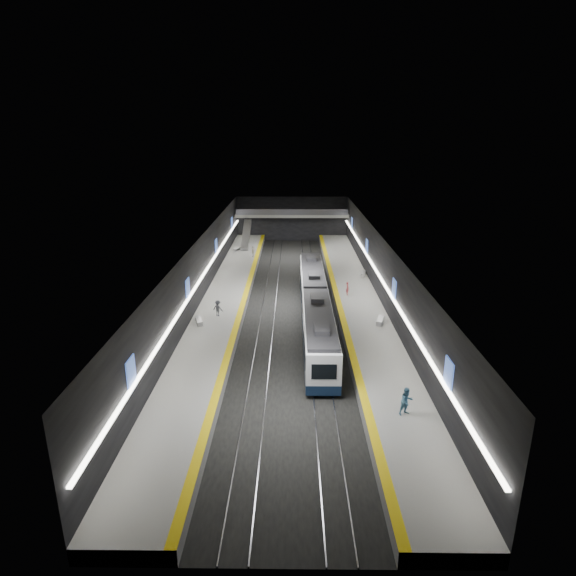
{
  "coord_description": "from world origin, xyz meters",
  "views": [
    {
      "loc": [
        0.2,
        -51.88,
        18.96
      ],
      "look_at": [
        -0.34,
        -0.21,
        2.2
      ],
      "focal_mm": 30.0,
      "sensor_mm": 36.0,
      "label": 1
    }
  ],
  "objects_px": {
    "bench_right_far": "(363,274)",
    "bench_right_near": "(380,321)",
    "passenger_left_a": "(253,252)",
    "train": "(315,304)",
    "bench_left_far": "(237,249)",
    "passenger_left_b": "(218,308)",
    "escalator": "(246,235)",
    "bench_left_near": "(199,321)",
    "passenger_right_a": "(347,289)",
    "passenger_right_b": "(407,402)"
  },
  "relations": [
    {
      "from": "train",
      "to": "bench_right_far",
      "type": "height_order",
      "value": "train"
    },
    {
      "from": "train",
      "to": "passenger_left_b",
      "type": "height_order",
      "value": "train"
    },
    {
      "from": "passenger_left_a",
      "to": "train",
      "type": "bearing_deg",
      "value": 27.29
    },
    {
      "from": "bench_right_far",
      "to": "passenger_right_b",
      "type": "bearing_deg",
      "value": -79.88
    },
    {
      "from": "bench_right_near",
      "to": "passenger_right_a",
      "type": "distance_m",
      "value": 8.92
    },
    {
      "from": "bench_left_far",
      "to": "passenger_left_b",
      "type": "relative_size",
      "value": 1.07
    },
    {
      "from": "passenger_left_b",
      "to": "escalator",
      "type": "bearing_deg",
      "value": -67.62
    },
    {
      "from": "train",
      "to": "passenger_left_a",
      "type": "bearing_deg",
      "value": 108.98
    },
    {
      "from": "passenger_right_a",
      "to": "passenger_left_a",
      "type": "relative_size",
      "value": 0.94
    },
    {
      "from": "train",
      "to": "bench_right_far",
      "type": "xyz_separation_m",
      "value": [
        7.0,
        14.45,
        -0.97
      ]
    },
    {
      "from": "passenger_right_b",
      "to": "passenger_left_b",
      "type": "height_order",
      "value": "passenger_right_b"
    },
    {
      "from": "bench_left_far",
      "to": "passenger_right_a",
      "type": "relative_size",
      "value": 1.16
    },
    {
      "from": "passenger_right_b",
      "to": "passenger_left_a",
      "type": "bearing_deg",
      "value": 84.29
    },
    {
      "from": "train",
      "to": "escalator",
      "type": "relative_size",
      "value": 3.76
    },
    {
      "from": "bench_right_far",
      "to": "bench_right_near",
      "type": "bearing_deg",
      "value": -79.1
    },
    {
      "from": "bench_left_far",
      "to": "passenger_right_a",
      "type": "distance_m",
      "value": 26.59
    },
    {
      "from": "train",
      "to": "bench_left_far",
      "type": "xyz_separation_m",
      "value": [
        -11.27,
        28.15,
        -0.98
      ]
    },
    {
      "from": "bench_right_far",
      "to": "passenger_left_b",
      "type": "xyz_separation_m",
      "value": [
        -16.95,
        -14.92,
        0.61
      ]
    },
    {
      "from": "passenger_left_a",
      "to": "bench_right_far",
      "type": "bearing_deg",
      "value": 65.78
    },
    {
      "from": "passenger_right_a",
      "to": "bench_right_near",
      "type": "bearing_deg",
      "value": -174.52
    },
    {
      "from": "bench_left_near",
      "to": "passenger_right_b",
      "type": "xyz_separation_m",
      "value": [
        16.82,
        -15.93,
        0.74
      ]
    },
    {
      "from": "bench_left_far",
      "to": "bench_right_near",
      "type": "bearing_deg",
      "value": -47.16
    },
    {
      "from": "passenger_right_b",
      "to": "train",
      "type": "bearing_deg",
      "value": 82.57
    },
    {
      "from": "bench_left_near",
      "to": "bench_left_far",
      "type": "distance_m",
      "value": 30.63
    },
    {
      "from": "bench_right_far",
      "to": "passenger_right_a",
      "type": "bearing_deg",
      "value": -97.17
    },
    {
      "from": "bench_left_near",
      "to": "passenger_left_a",
      "type": "distance_m",
      "value": 26.91
    },
    {
      "from": "bench_right_far",
      "to": "passenger_left_b",
      "type": "distance_m",
      "value": 22.59
    },
    {
      "from": "bench_right_far",
      "to": "bench_left_near",
      "type": "bearing_deg",
      "value": -124.48
    },
    {
      "from": "bench_left_near",
      "to": "bench_left_far",
      "type": "relative_size",
      "value": 1.09
    },
    {
      "from": "passenger_left_a",
      "to": "passenger_left_b",
      "type": "xyz_separation_m",
      "value": [
        -1.62,
        -24.7,
        0.02
      ]
    },
    {
      "from": "passenger_right_b",
      "to": "passenger_left_b",
      "type": "relative_size",
      "value": 1.17
    },
    {
      "from": "passenger_right_a",
      "to": "passenger_left_b",
      "type": "distance_m",
      "value": 15.57
    },
    {
      "from": "bench_left_near",
      "to": "passenger_left_a",
      "type": "relative_size",
      "value": 1.18
    },
    {
      "from": "bench_right_far",
      "to": "passenger_right_b",
      "type": "relative_size",
      "value": 0.95
    },
    {
      "from": "bench_right_far",
      "to": "passenger_left_a",
      "type": "bearing_deg",
      "value": 160.61
    },
    {
      "from": "escalator",
      "to": "passenger_left_a",
      "type": "bearing_deg",
      "value": -76.97
    },
    {
      "from": "bench_right_near",
      "to": "passenger_right_a",
      "type": "relative_size",
      "value": 1.35
    },
    {
      "from": "train",
      "to": "bench_left_far",
      "type": "height_order",
      "value": "train"
    },
    {
      "from": "bench_right_near",
      "to": "passenger_right_b",
      "type": "relative_size",
      "value": 1.06
    },
    {
      "from": "passenger_left_a",
      "to": "bench_left_near",
      "type": "bearing_deg",
      "value": 1.44
    },
    {
      "from": "bench_left_near",
      "to": "passenger_right_b",
      "type": "distance_m",
      "value": 23.18
    },
    {
      "from": "bench_left_far",
      "to": "bench_right_far",
      "type": "relative_size",
      "value": 0.96
    },
    {
      "from": "train",
      "to": "passenger_left_a",
      "type": "height_order",
      "value": "train"
    },
    {
      "from": "train",
      "to": "passenger_right_b",
      "type": "distance_m",
      "value": 19.15
    },
    {
      "from": "train",
      "to": "escalator",
      "type": "distance_m",
      "value": 33.0
    },
    {
      "from": "bench_left_near",
      "to": "bench_right_far",
      "type": "distance_m",
      "value": 25.12
    },
    {
      "from": "escalator",
      "to": "passenger_right_b",
      "type": "distance_m",
      "value": 52.14
    },
    {
      "from": "bench_right_near",
      "to": "passenger_right_a",
      "type": "bearing_deg",
      "value": 122.3
    },
    {
      "from": "train",
      "to": "bench_left_far",
      "type": "distance_m",
      "value": 30.33
    },
    {
      "from": "bench_left_far",
      "to": "passenger_left_a",
      "type": "relative_size",
      "value": 1.09
    }
  ]
}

